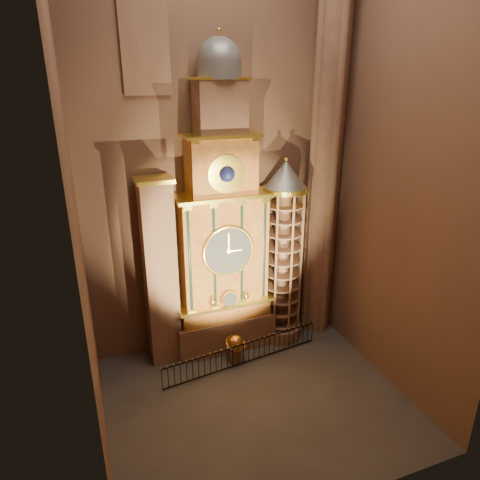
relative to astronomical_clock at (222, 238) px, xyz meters
name	(u,v)px	position (x,y,z in m)	size (l,w,h in m)	color
floor	(256,400)	(0.00, -4.96, -6.68)	(14.00, 14.00, 0.00)	#383330
wall_back	(215,153)	(0.00, 1.04, 4.32)	(22.00, 22.00, 0.00)	brown
wall_left	(72,192)	(-7.00, -4.96, 4.32)	(22.00, 22.00, 0.00)	brown
wall_right	(403,165)	(7.00, -4.96, 4.32)	(22.00, 22.00, 0.00)	brown
astronomical_clock	(222,238)	(0.00, 0.00, 0.00)	(5.60, 2.41, 16.70)	#8C634C
portrait_tower	(160,274)	(-3.40, 0.02, -1.53)	(1.80, 1.60, 10.20)	#8C634C
stair_turret	(283,255)	(3.50, -0.26, -1.41)	(2.50, 2.50, 10.80)	#8C634C
gothic_pier	(327,150)	(6.10, 0.04, 4.32)	(2.04, 2.04, 22.00)	#8C634C
stained_glass_window	(144,34)	(-3.20, 0.95, 9.82)	(2.20, 0.14, 5.20)	navy
celestial_globe	(236,346)	(0.11, -1.74, -5.71)	(1.44, 1.40, 1.62)	#8C634C
iron_railing	(244,354)	(0.40, -2.17, -5.99)	(9.12, 1.22, 1.26)	black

